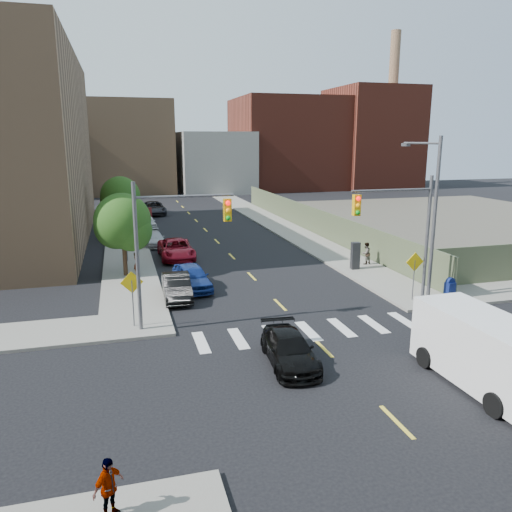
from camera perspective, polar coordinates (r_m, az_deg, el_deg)
ground at (r=20.48m, az=9.91°, el=-12.49°), size 160.00×160.00×0.00m
sidewalk_nw at (r=58.75m, az=-14.88°, el=4.21°), size 3.50×73.00×0.15m
sidewalk_ne at (r=60.86m, az=-0.10°, el=4.95°), size 3.50×73.00×0.15m
fence_north at (r=48.59m, az=6.23°, el=4.17°), size 0.12×44.00×2.50m
gravel_lot at (r=59.62m, az=22.19°, el=3.75°), size 36.00×42.00×0.06m
bg_bldg_west at (r=87.75m, az=-24.89°, el=10.17°), size 14.00×18.00×12.00m
bg_bldg_midwest at (r=88.63m, az=-14.33°, el=11.96°), size 14.00×16.00×15.00m
bg_bldg_center at (r=88.17m, az=-4.92°, el=10.68°), size 12.00×16.00×10.00m
bg_bldg_east at (r=93.59m, az=3.48°, el=12.68°), size 18.00×18.00×16.00m
bg_bldg_fareast at (r=98.12m, az=12.99°, el=12.99°), size 14.00×16.00×18.00m
smokestack at (r=100.20m, az=15.24°, el=15.73°), size 1.80×1.80×28.00m
signal_nw at (r=23.10m, az=-9.78°, el=2.32°), size 4.59×0.30×7.00m
signal_ne at (r=26.99m, az=16.42°, el=3.53°), size 4.59×0.30×7.00m
streetlight_ne at (r=28.84m, az=19.35°, el=5.31°), size 0.25×3.70×9.00m
warn_sign_nw at (r=24.09m, az=-13.98°, el=-3.64°), size 1.06×0.06×2.83m
warn_sign_ne at (r=28.55m, az=17.65°, el=-1.24°), size 1.06×0.06×2.83m
warn_sign_midwest at (r=37.23m, az=-14.62°, el=2.22°), size 1.06×0.06×2.83m
tree_west_near at (r=33.08m, az=-14.98°, el=3.47°), size 3.66×3.64×5.52m
tree_west_far at (r=47.94m, az=-15.23°, el=6.35°), size 3.66×3.64×5.52m
parked_car_blue at (r=30.20m, az=-7.35°, el=-2.38°), size 2.21×4.59×1.51m
parked_car_black at (r=28.53m, az=-9.06°, el=-3.48°), size 1.61×4.31×1.40m
parked_car_red at (r=38.07m, az=-9.10°, el=0.79°), size 2.51×5.34×1.48m
parked_car_silver at (r=43.12m, az=-11.61°, el=1.96°), size 1.97×4.29×1.22m
parked_car_white at (r=51.95m, az=-12.32°, el=3.84°), size 1.83×3.83×1.26m
parked_car_maroon at (r=56.26m, az=-12.59°, el=4.63°), size 1.75×4.50×1.46m
parked_car_grey at (r=61.22m, az=-11.62°, el=5.39°), size 2.81×5.67×1.55m
black_sedan at (r=20.31m, az=3.83°, el=-10.60°), size 2.07×4.43×1.25m
cargo_van at (r=20.24m, az=24.32°, el=-9.55°), size 2.51×5.82×2.65m
mailbox at (r=29.60m, az=21.27°, el=-3.51°), size 0.57×0.47×1.25m
payphone at (r=34.64m, az=11.28°, el=0.04°), size 0.59×0.50×1.85m
pedestrian_west at (r=33.33m, az=-13.48°, el=-0.87°), size 0.47×0.62×1.54m
pedestrian_east at (r=36.18m, az=12.46°, el=0.30°), size 0.92×0.82×1.56m
pedestrian_sw at (r=13.23m, az=-16.51°, el=-24.06°), size 0.91×0.88×1.52m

